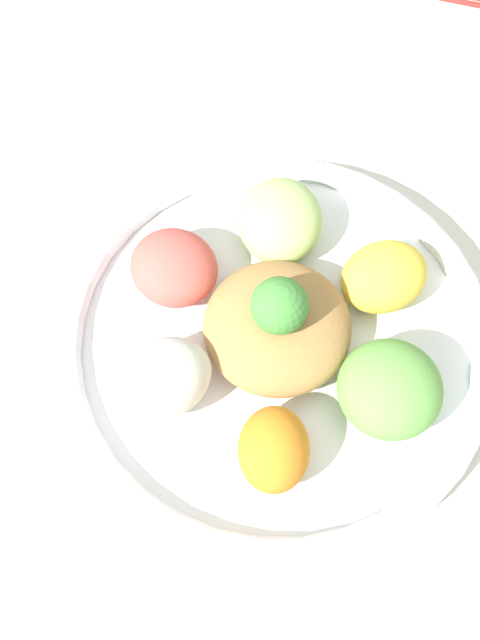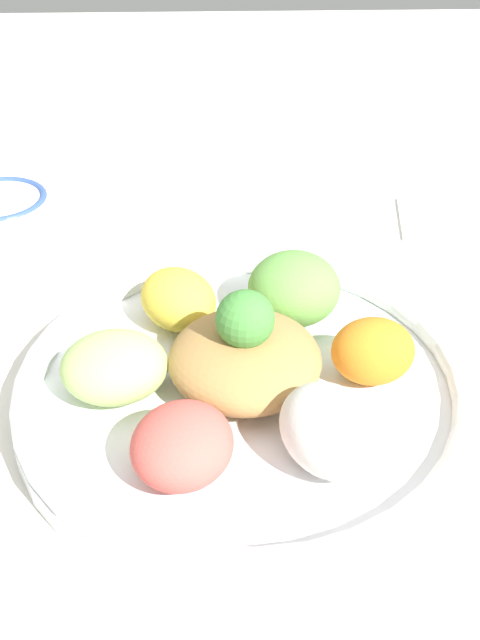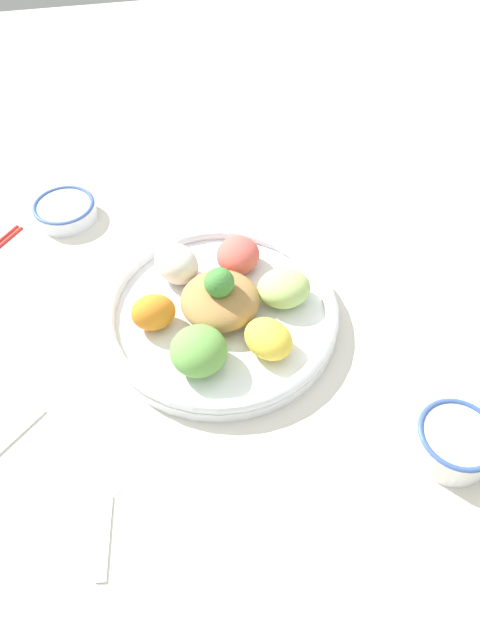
{
  "view_description": "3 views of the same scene",
  "coord_description": "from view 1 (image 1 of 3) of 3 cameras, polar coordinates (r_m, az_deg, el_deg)",
  "views": [
    {
      "loc": [
        -0.2,
        -0.03,
        0.57
      ],
      "look_at": [
        0.05,
        -0.0,
        0.03
      ],
      "focal_mm": 42.0,
      "sensor_mm": 36.0,
      "label": 1
    },
    {
      "loc": [
        0.06,
        0.4,
        0.4
      ],
      "look_at": [
        0.04,
        -0.08,
        0.05
      ],
      "focal_mm": 42.0,
      "sensor_mm": 36.0,
      "label": 2
    },
    {
      "loc": [
        -0.04,
        -0.54,
        0.63
      ],
      "look_at": [
        0.06,
        -0.06,
        0.02
      ],
      "focal_mm": 30.0,
      "sensor_mm": 36.0,
      "label": 3
    }
  ],
  "objects": [
    {
      "name": "salad_platter",
      "position": [
        0.6,
        2.83,
        -1.24
      ],
      "size": [
        0.35,
        0.35,
        0.1
      ],
      "color": "white",
      "rests_on": "ground_plane"
    },
    {
      "name": "ground_plane",
      "position": [
        0.61,
        -0.61,
        -5.28
      ],
      "size": [
        2.4,
        2.4,
        0.0
      ],
      "primitive_type": "plane",
      "color": "silver"
    }
  ]
}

